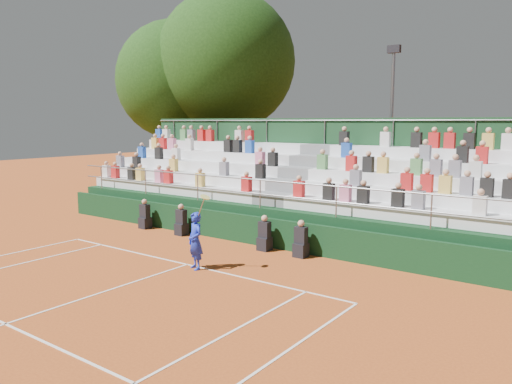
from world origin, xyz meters
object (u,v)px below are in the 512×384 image
Objects in this scene: floodlight_mast at (392,115)px; tree_west at (175,81)px; tree_east at (226,62)px; tennis_player at (195,241)px.

tree_west is at bearing -175.23° from floodlight_mast.
tree_west is 1.32× the size of floodlight_mast.
tree_east reaches higher than floodlight_mast.
tree_east is 1.50× the size of floodlight_mast.
tree_east is (-9.15, 12.53, 6.81)m from tennis_player.
tennis_player is 17.97m from tree_west.
tree_east is at bearing -178.75° from floodlight_mast.
tree_west is at bearing 136.74° from tennis_player.
tree_east is at bearing 15.31° from tree_west.
floodlight_mast is (9.96, 0.22, -3.10)m from tree_east.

